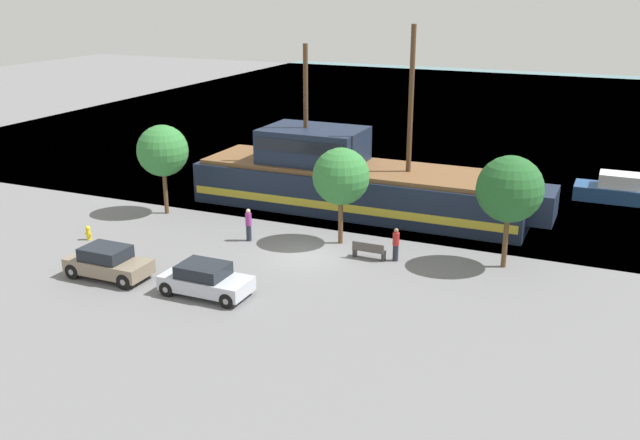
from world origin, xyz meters
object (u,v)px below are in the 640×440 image
pirate_ship (354,181)px  moored_boat_outer (306,152)px  pedestrian_walking_far (396,244)px  fire_hydrant (88,232)px  moored_boat_dockside (625,191)px  bench_promenade_east (369,250)px  parked_car_curb_front (206,280)px  pedestrian_walking_near (249,225)px  parked_car_curb_mid (108,263)px

pirate_ship → moored_boat_outer: (-7.51, 9.44, -0.95)m
moored_boat_outer → pedestrian_walking_far: moored_boat_outer is taller
moored_boat_outer → fire_hydrant: 20.31m
moored_boat_outer → moored_boat_dockside: bearing=-3.6°
fire_hydrant → bench_promenade_east: bench_promenade_east is taller
parked_car_curb_front → pedestrian_walking_near: 6.88m
fire_hydrant → pedestrian_walking_near: 8.40m
pirate_ship → pedestrian_walking_near: (-3.00, -7.36, -0.80)m
bench_promenade_east → pedestrian_walking_far: size_ratio=0.97×
moored_boat_dockside → bench_promenade_east: (-11.10, -15.33, -0.21)m
moored_boat_outer → parked_car_curb_mid: bearing=-87.4°
pirate_ship → parked_car_curb_front: 14.15m
parked_car_curb_front → parked_car_curb_mid: 5.06m
parked_car_curb_front → bench_promenade_east: 8.39m
fire_hydrant → moored_boat_outer: bearing=80.9°
parked_car_curb_front → pedestrian_walking_far: size_ratio=2.35×
moored_boat_dockside → pedestrian_walking_near: 23.45m
pedestrian_walking_far → fire_hydrant: bearing=-167.0°
moored_boat_dockside → moored_boat_outer: bearing=176.4°
parked_car_curb_mid → parked_car_curb_front: bearing=2.0°
bench_promenade_east → pedestrian_walking_far: (1.26, 0.30, 0.40)m
fire_hydrant → bench_promenade_east: size_ratio=0.48×
parked_car_curb_front → parked_car_curb_mid: (-5.05, -0.18, 0.04)m
moored_boat_dockside → pedestrian_walking_far: moored_boat_dockside is taller
fire_hydrant → parked_car_curb_front: bearing=-20.2°
moored_boat_outer → pirate_ship: bearing=-51.5°
moored_boat_dockside → parked_car_curb_front: 27.31m
parked_car_curb_mid → fire_hydrant: (-4.29, 3.61, -0.32)m
pedestrian_walking_far → moored_boat_dockside: bearing=56.8°
moored_boat_outer → pedestrian_walking_near: 17.40m
moored_boat_dockside → pedestrian_walking_near: size_ratio=3.54×
parked_car_curb_mid → bench_promenade_east: bearing=34.6°
fire_hydrant → parked_car_curb_mid: bearing=-40.1°
bench_promenade_east → parked_car_curb_front: bearing=-126.4°
moored_boat_dockside → bench_promenade_east: size_ratio=3.81×
moored_boat_outer → fire_hydrant: size_ratio=8.73×
parked_car_curb_mid → bench_promenade_east: parked_car_curb_mid is taller
pirate_ship → moored_boat_outer: size_ratio=3.12×
moored_boat_dockside → pedestrian_walking_far: (-9.83, -15.04, 0.19)m
moored_boat_outer → pedestrian_walking_far: size_ratio=4.05×
pirate_ship → moored_boat_outer: bearing=128.5°
pedestrian_walking_far → pedestrian_walking_near: bearing=-177.4°
moored_boat_outer → parked_car_curb_front: size_ratio=1.72×
pirate_ship → pedestrian_walking_far: bearing=-55.3°
bench_promenade_east → parked_car_curb_mid: bearing=-145.4°
pirate_ship → bench_promenade_east: pirate_ship is taller
moored_boat_dockside → moored_boat_outer: size_ratio=0.92×
moored_boat_dockside → parked_car_curb_front: moored_boat_dockside is taller
moored_boat_outer → fire_hydrant: moored_boat_outer is taller
pirate_ship → bench_promenade_east: 8.23m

